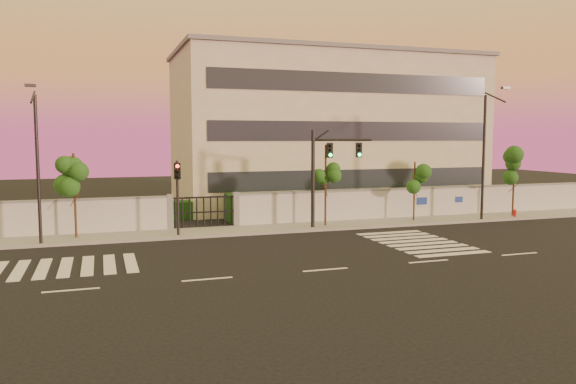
{
  "coord_description": "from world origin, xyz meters",
  "views": [
    {
      "loc": [
        -8.85,
        -21.45,
        5.56
      ],
      "look_at": [
        0.36,
        6.0,
        2.73
      ],
      "focal_mm": 35.0,
      "sensor_mm": 36.0,
      "label": 1
    }
  ],
  "objects": [
    {
      "name": "ground",
      "position": [
        0.0,
        0.0,
        0.0
      ],
      "size": [
        120.0,
        120.0,
        0.0
      ],
      "primitive_type": "plane",
      "color": "black",
      "rests_on": "ground"
    },
    {
      "name": "sidewalk",
      "position": [
        0.0,
        10.5,
        0.07
      ],
      "size": [
        60.0,
        3.0,
        0.15
      ],
      "primitive_type": "cube",
      "color": "gray",
      "rests_on": "ground"
    },
    {
      "name": "perimeter_wall",
      "position": [
        0.1,
        12.0,
        1.07
      ],
      "size": [
        60.0,
        0.36,
        2.2
      ],
      "color": "#ABAEB2",
      "rests_on": "ground"
    },
    {
      "name": "hedge_row",
      "position": [
        1.17,
        14.74,
        0.82
      ],
      "size": [
        41.0,
        4.25,
        1.8
      ],
      "color": "#15340F",
      "rests_on": "ground"
    },
    {
      "name": "institutional_building",
      "position": [
        9.0,
        21.99,
        6.16
      ],
      "size": [
        24.4,
        12.4,
        12.25
      ],
      "color": "#BDB6A0",
      "rests_on": "ground"
    },
    {
      "name": "road_markings",
      "position": [
        -1.58,
        3.76,
        0.01
      ],
      "size": [
        57.0,
        7.62,
        0.02
      ],
      "color": "silver",
      "rests_on": "ground"
    },
    {
      "name": "street_tree_c",
      "position": [
        -10.18,
        10.69,
        3.47
      ],
      "size": [
        1.6,
        1.28,
        4.71
      ],
      "color": "#382314",
      "rests_on": "ground"
    },
    {
      "name": "street_tree_d",
      "position": [
        4.22,
        10.23,
        3.76
      ],
      "size": [
        1.51,
        1.2,
        5.11
      ],
      "color": "#382314",
      "rests_on": "ground"
    },
    {
      "name": "street_tree_e",
      "position": [
        10.55,
        10.44,
        2.93
      ],
      "size": [
        1.39,
        1.11,
        3.98
      ],
      "color": "#382314",
      "rests_on": "ground"
    },
    {
      "name": "street_tree_f",
      "position": [
        18.23,
        10.19,
        3.59
      ],
      "size": [
        1.62,
        1.29,
        4.87
      ],
      "color": "#382314",
      "rests_on": "ground"
    },
    {
      "name": "traffic_signal_main",
      "position": [
        3.98,
        9.85,
        3.78
      ],
      "size": [
        3.71,
        1.33,
        5.98
      ],
      "rotation": [
        0.0,
        0.0,
        -0.33
      ],
      "color": "black",
      "rests_on": "ground"
    },
    {
      "name": "traffic_signal_secondary",
      "position": [
        -4.85,
        9.63,
        2.71
      ],
      "size": [
        0.33,
        0.33,
        4.27
      ],
      "rotation": [
        0.0,
        0.0,
        -0.05
      ],
      "color": "black",
      "rests_on": "ground"
    },
    {
      "name": "streetlight_west",
      "position": [
        -11.85,
        9.26,
        4.35
      ],
      "size": [
        0.48,
        1.94,
        8.05
      ],
      "color": "black",
      "rests_on": "ground"
    },
    {
      "name": "streetlight_east",
      "position": [
        15.05,
        9.22,
        4.69
      ],
      "size": [
        0.52,
        2.09,
        8.67
      ],
      "color": "black",
      "rests_on": "ground"
    },
    {
      "name": "fire_hydrant",
      "position": [
        17.93,
        9.62,
        0.33
      ],
      "size": [
        0.26,
        0.25,
        0.67
      ],
      "rotation": [
        0.0,
        0.0,
        -0.2
      ],
      "color": "red",
      "rests_on": "ground"
    }
  ]
}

